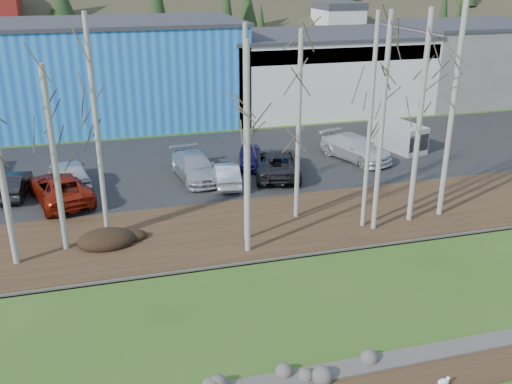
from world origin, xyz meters
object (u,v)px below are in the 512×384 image
object	(u,v)px
car_4	(251,157)
car_7	(356,148)
car_3	(195,166)
car_5	(227,174)
car_1	(13,184)
car_0	(68,173)
van_white	(399,136)
seagull	(444,382)
car_6	(276,162)
car_8	(71,173)
car_2	(60,188)

from	to	relation	value
car_4	car_7	distance (m)	7.19
car_3	car_5	distance (m)	2.31
car_1	car_0	bearing A→B (deg)	-159.51
car_0	car_5	xyz separation A→B (m)	(9.13, -2.44, -0.13)
van_white	car_4	bearing A→B (deg)	170.28
seagull	car_4	bearing A→B (deg)	86.43
seagull	car_0	world-z (taller)	car_0
car_4	car_5	world-z (taller)	car_5
car_5	car_6	xyz separation A→B (m)	(3.42, 0.92, 0.14)
car_7	car_8	distance (m)	18.44
car_3	car_8	bearing A→B (deg)	166.70
van_white	car_1	bearing A→B (deg)	171.18
car_4	car_6	size ratio (longest dim) A/B	0.65
car_8	van_white	xyz separation A→B (m)	(22.44, 1.30, 0.16)
car_2	van_white	distance (m)	23.28
car_2	car_5	world-z (taller)	car_2
car_4	car_5	xyz separation A→B (m)	(-2.32, -2.97, 0.02)
seagull	car_3	world-z (taller)	car_3
car_0	car_2	world-z (taller)	car_2
car_3	car_6	size ratio (longest dim) A/B	0.92
seagull	car_5	size ratio (longest dim) A/B	0.12
seagull	van_white	world-z (taller)	van_white
car_3	car_4	size ratio (longest dim) A/B	1.41
car_0	car_7	world-z (taller)	car_7
car_0	car_6	xyz separation A→B (m)	(12.55, -1.51, 0.02)
car_1	car_5	xyz separation A→B (m)	(12.10, -1.58, -0.03)
car_1	car_4	bearing A→B (deg)	-170.05
seagull	car_5	world-z (taller)	car_5
car_4	car_5	bearing A→B (deg)	-114.56
car_5	car_8	distance (m)	9.29
car_3	car_6	xyz separation A→B (m)	(5.04, -0.71, 0.03)
car_2	car_7	size ratio (longest dim) A/B	1.04
car_1	car_6	bearing A→B (deg)	-177.98
car_8	van_white	world-z (taller)	van_white
car_2	car_4	xyz separation A→B (m)	(11.81, 2.97, -0.16)
car_2	car_7	xyz separation A→B (m)	(18.98, 2.39, 0.00)
car_5	car_0	bearing A→B (deg)	-8.18
car_5	car_3	bearing A→B (deg)	-38.40
car_3	car_4	distance (m)	4.17
car_4	van_white	distance (m)	11.20
car_5	car_8	world-z (taller)	car_8
car_8	car_7	bearing A→B (deg)	169.39
car_0	car_8	distance (m)	0.17
car_4	van_white	xyz separation A→B (m)	(11.17, 0.76, 0.31)
car_2	car_8	size ratio (longest dim) A/B	1.24
seagull	car_5	bearing A→B (deg)	93.53
car_2	car_7	bearing A→B (deg)	170.87
seagull	car_2	world-z (taller)	car_2
car_1	car_3	world-z (taller)	car_3
van_white	car_6	bearing A→B (deg)	-178.02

